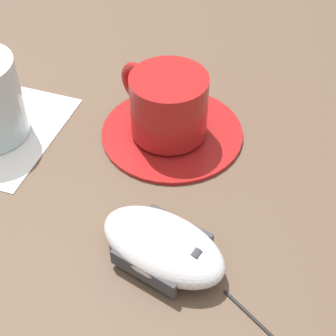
{
  "coord_description": "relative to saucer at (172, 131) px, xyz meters",
  "views": [
    {
      "loc": [
        0.39,
        0.19,
        0.38
      ],
      "look_at": [
        0.05,
        0.13,
        0.03
      ],
      "focal_mm": 55.0,
      "sensor_mm": 36.0,
      "label": 1
    }
  ],
  "objects": [
    {
      "name": "saucer",
      "position": [
        0.0,
        0.0,
        0.0
      ],
      "size": [
        0.16,
        0.16,
        0.01
      ],
      "primitive_type": "cylinder",
      "color": "maroon",
      "rests_on": "ground"
    },
    {
      "name": "computer_mouse",
      "position": [
        0.16,
        0.02,
        0.01
      ],
      "size": [
        0.1,
        0.13,
        0.04
      ],
      "color": "silver",
      "rests_on": "ground"
    },
    {
      "name": "ground_plane",
      "position": [
        0.03,
        -0.11,
        -0.0
      ],
      "size": [
        3.0,
        3.0,
        0.0
      ],
      "primitive_type": "plane",
      "color": "brown"
    },
    {
      "name": "coffee_cup",
      "position": [
        0.0,
        -0.01,
        0.04
      ],
      "size": [
        0.08,
        0.1,
        0.07
      ],
      "color": "maroon",
      "rests_on": "saucer"
    }
  ]
}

